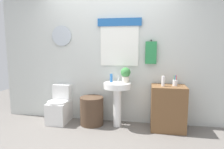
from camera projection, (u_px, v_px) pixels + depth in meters
The scene contains 11 objects.
ground_plane at pixel (97, 148), 2.91m from camera, with size 8.00×8.00×0.00m, color slate.
back_wall at pixel (111, 54), 3.85m from camera, with size 4.40×0.18×2.60m.
toilet at pixel (60, 107), 3.90m from camera, with size 0.38×0.51×0.73m.
laundry_hamper at pixel (92, 111), 3.76m from camera, with size 0.43×0.43×0.52m, color #4C3828.
pedestal_sink at pixel (117, 94), 3.63m from camera, with size 0.49×0.49×0.81m.
faucet at pixel (118, 79), 3.71m from camera, with size 0.03×0.03×0.10m, color silver.
wooden_cabinet at pixel (168, 108), 3.50m from camera, with size 0.58×0.44×0.78m, color brown.
soap_bottle at pixel (111, 78), 3.66m from camera, with size 0.05×0.05×0.15m, color #2D6BB7.
potted_plant at pixel (126, 74), 3.61m from camera, with size 0.18×0.18×0.27m.
lotion_bottle at pixel (163, 81), 3.41m from camera, with size 0.05×0.05×0.17m, color white.
toothbrush_cup at pixel (175, 83), 3.44m from camera, with size 0.08×0.08×0.19m.
Camera 1 is at (0.69, -2.65, 1.45)m, focal length 32.31 mm.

